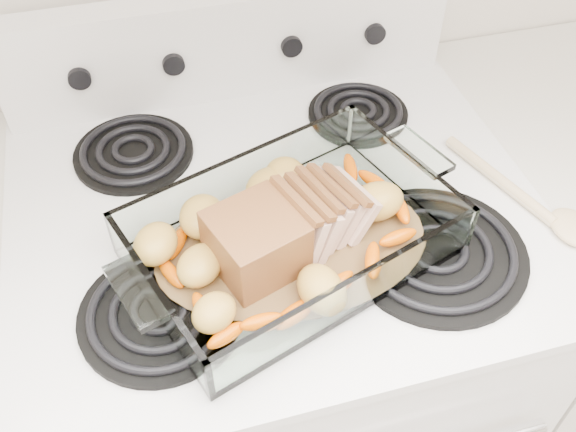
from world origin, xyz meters
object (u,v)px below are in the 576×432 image
object	(u,v)px
counter_right	(567,292)
pork_roast	(276,229)
electric_range	(277,358)
baking_dish	(292,240)

from	to	relation	value
counter_right	pork_roast	bearing A→B (deg)	-171.23
electric_range	counter_right	xyz separation A→B (m)	(0.66, -0.00, -0.02)
electric_range	counter_right	distance (m)	0.67
counter_right	baking_dish	xyz separation A→B (m)	(-0.67, -0.11, 0.50)
baking_dish	pork_roast	size ratio (longest dim) A/B	1.84
pork_roast	counter_right	bearing A→B (deg)	27.29
electric_range	counter_right	bearing A→B (deg)	-0.10
electric_range	baking_dish	xyz separation A→B (m)	(-0.00, -0.11, 0.48)
baking_dish	counter_right	bearing A→B (deg)	-9.75
counter_right	pork_roast	world-z (taller)	pork_roast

